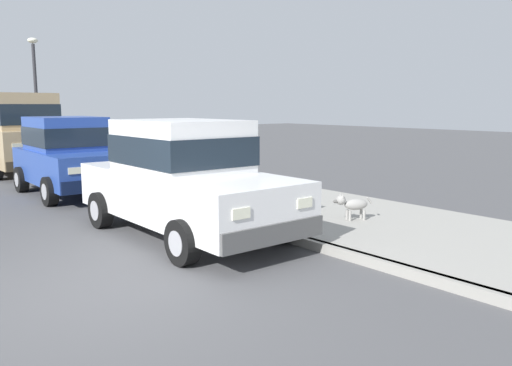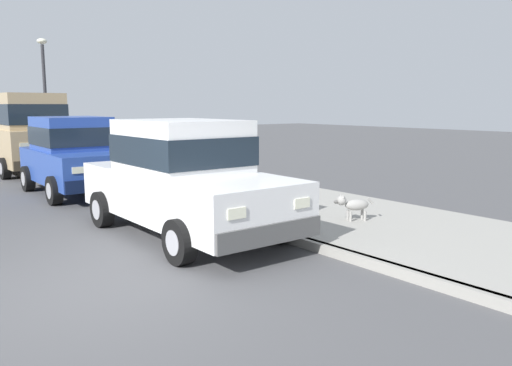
{
  "view_description": "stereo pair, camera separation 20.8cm",
  "coord_description": "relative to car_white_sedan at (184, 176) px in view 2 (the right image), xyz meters",
  "views": [
    {
      "loc": [
        -2.24,
        -5.42,
        2.16
      ],
      "look_at": [
        3.2,
        1.21,
        0.85
      ],
      "focal_mm": 35.84,
      "sensor_mm": 36.0,
      "label": 1
    },
    {
      "loc": [
        -2.08,
        -5.55,
        2.16
      ],
      "look_at": [
        3.2,
        1.21,
        0.85
      ],
      "focal_mm": 35.84,
      "sensor_mm": 36.0,
      "label": 2
    }
  ],
  "objects": [
    {
      "name": "dog_grey",
      "position": [
        2.55,
        -1.49,
        -0.55
      ],
      "size": [
        0.71,
        0.4,
        0.49
      ],
      "color": "#999691",
      "rests_on": "sidewalk"
    },
    {
      "name": "car_tan_van",
      "position": [
        0.04,
        10.4,
        0.41
      ],
      "size": [
        2.19,
        4.92,
        2.52
      ],
      "color": "tan",
      "rests_on": "ground"
    },
    {
      "name": "sidewalk",
      "position": [
        2.84,
        -1.84,
        -0.91
      ],
      "size": [
        3.6,
        64.0,
        0.14
      ],
      "primitive_type": "cube",
      "color": "#99968E",
      "rests_on": "ground"
    },
    {
      "name": "car_blue_hatchback",
      "position": [
        -0.07,
        5.2,
        -0.01
      ],
      "size": [
        2.0,
        3.83,
        1.88
      ],
      "color": "#28479E",
      "rests_on": "ground"
    },
    {
      "name": "ground_plane",
      "position": [
        -2.16,
        -1.84,
        -0.98
      ],
      "size": [
        80.0,
        80.0,
        0.0
      ],
      "primitive_type": "plane",
      "color": "#4C4C4F"
    },
    {
      "name": "curb",
      "position": [
        1.04,
        -1.84,
        -0.91
      ],
      "size": [
        0.16,
        64.0,
        0.14
      ],
      "primitive_type": "cube",
      "color": "gray",
      "rests_on": "ground"
    },
    {
      "name": "car_white_sedan",
      "position": [
        0.0,
        0.0,
        0.0
      ],
      "size": [
        2.05,
        4.61,
        1.92
      ],
      "color": "white",
      "rests_on": "ground"
    },
    {
      "name": "street_lamp",
      "position": [
        1.39,
        12.45,
        1.92
      ],
      "size": [
        0.36,
        0.36,
        4.42
      ],
      "color": "#2D2D33",
      "rests_on": "sidewalk"
    }
  ]
}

